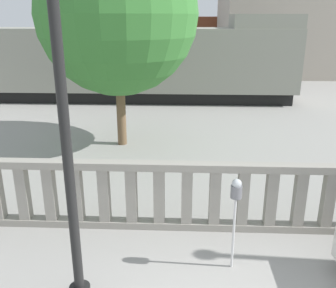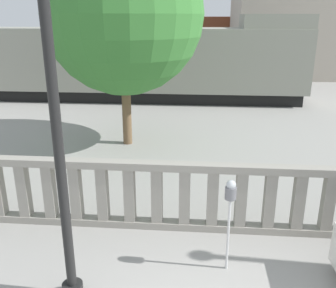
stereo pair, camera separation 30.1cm
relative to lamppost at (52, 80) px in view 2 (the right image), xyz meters
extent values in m
cube|color=gray|center=(2.04, 1.95, -3.07)|extent=(16.26, 0.24, 0.14)
cube|color=gray|center=(2.04, 1.95, -1.86)|extent=(16.26, 0.24, 0.14)
cube|color=gray|center=(-1.58, 1.95, -2.47)|extent=(0.20, 0.20, 1.06)
cube|color=gray|center=(-1.06, 1.95, -2.47)|extent=(0.20, 0.20, 1.06)
cube|color=gray|center=(-0.54, 1.95, -2.47)|extent=(0.20, 0.20, 1.06)
cube|color=gray|center=(-0.02, 1.95, -2.47)|extent=(0.20, 0.20, 1.06)
cube|color=gray|center=(0.49, 1.95, -2.47)|extent=(0.20, 0.20, 1.06)
cube|color=gray|center=(1.01, 1.95, -2.47)|extent=(0.20, 0.20, 1.06)
cube|color=gray|center=(1.53, 1.95, -2.47)|extent=(0.20, 0.20, 1.06)
cube|color=gray|center=(2.04, 1.95, -2.47)|extent=(0.20, 0.20, 1.06)
cube|color=gray|center=(2.56, 1.95, -2.47)|extent=(0.20, 0.20, 1.06)
cube|color=gray|center=(3.08, 1.95, -2.47)|extent=(0.20, 0.20, 1.06)
cube|color=gray|center=(3.60, 1.95, -2.47)|extent=(0.20, 0.20, 1.06)
cube|color=gray|center=(4.11, 1.95, -2.47)|extent=(0.20, 0.20, 1.06)
cylinder|color=black|center=(0.00, 0.00, -0.27)|extent=(0.14, 0.14, 5.33)
cylinder|color=silver|center=(2.26, 0.82, -2.51)|extent=(0.04, 0.04, 1.24)
cylinder|color=slate|center=(2.26, 0.82, -1.79)|extent=(0.17, 0.17, 0.20)
sphere|color=#B2B7BC|center=(2.26, 0.82, -1.66)|extent=(0.15, 0.15, 0.15)
cube|color=black|center=(-3.64, 13.45, -2.86)|extent=(19.90, 2.13, 0.55)
cube|color=gray|center=(-3.64, 13.45, -1.20)|extent=(20.31, 2.66, 2.78)
cube|color=gray|center=(5.01, 13.45, 0.50)|extent=(3.00, 2.39, 0.60)
cube|color=black|center=(4.36, 30.69, -2.86)|extent=(18.69, 2.31, 0.55)
cube|color=brown|center=(4.36, 30.69, -0.97)|extent=(19.07, 2.89, 3.24)
cube|color=brown|center=(12.46, 30.69, 0.95)|extent=(2.86, 2.60, 0.60)
cylinder|color=brown|center=(-0.50, 6.85, -2.05)|extent=(0.28, 0.28, 2.17)
sphere|color=#387A33|center=(-0.50, 6.85, 0.77)|extent=(4.64, 4.64, 4.64)
camera|label=1|loc=(1.46, -4.33, 0.72)|focal=40.00mm
camera|label=2|loc=(1.76, -4.31, 0.72)|focal=40.00mm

